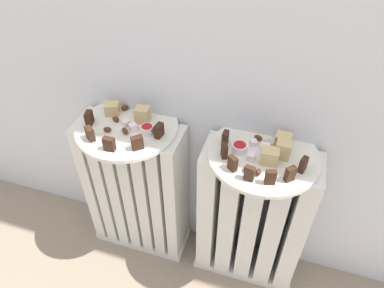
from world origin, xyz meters
The scene contains 36 objects.
radiator_left centered at (-0.21, 0.28, 0.28)m, with size 0.36×0.14×0.56m.
radiator_right centered at (0.21, 0.28, 0.28)m, with size 0.36×0.14×0.56m.
plate_left centered at (-0.21, 0.28, 0.57)m, with size 0.31×0.31×0.01m, color silver.
plate_right centered at (0.21, 0.28, 0.57)m, with size 0.31×0.31×0.01m, color silver.
dark_cake_slice_left_0 centered at (-0.32, 0.26, 0.59)m, with size 0.03×0.02×0.04m, color #382114.
dark_cake_slice_left_1 centered at (-0.28, 0.19, 0.59)m, with size 0.03×0.02×0.04m, color #382114.
dark_cake_slice_left_2 centered at (-0.20, 0.17, 0.59)m, with size 0.03×0.02×0.04m, color #382114.
dark_cake_slice_left_3 centered at (-0.13, 0.19, 0.59)m, with size 0.03×0.02×0.04m, color #382114.
dark_cake_slice_left_4 centered at (-0.09, 0.26, 0.59)m, with size 0.03×0.02×0.04m, color #382114.
marble_cake_slice_left_0 centered at (-0.17, 0.32, 0.60)m, with size 0.04×0.04×0.05m, color tan.
marble_cake_slice_left_1 centered at (-0.27, 0.32, 0.59)m, with size 0.04×0.04×0.04m, color tan.
turkish_delight_left_0 centered at (-0.21, 0.28, 0.58)m, with size 0.02×0.02×0.02m, color white.
turkish_delight_left_1 centered at (-0.18, 0.27, 0.58)m, with size 0.02×0.02×0.02m, color white.
medjool_date_left_0 centered at (-0.25, 0.29, 0.58)m, with size 0.02×0.02×0.02m, color #4C2814.
medjool_date_left_1 centered at (-0.20, 0.25, 0.58)m, with size 0.03×0.01×0.02m, color #4C2814.
medjool_date_left_2 centered at (-0.25, 0.24, 0.58)m, with size 0.02×0.02×0.02m, color #4C2814.
medjool_date_left_3 centered at (-0.25, 0.35, 0.58)m, with size 0.02×0.02×0.02m, color #4C2814.
jam_bowl_left centered at (-0.13, 0.27, 0.59)m, with size 0.04×0.04×0.03m.
dark_cake_slice_right_0 centered at (0.10, 0.29, 0.60)m, with size 0.03×0.01×0.04m, color #382114.
dark_cake_slice_right_1 centered at (0.11, 0.23, 0.60)m, with size 0.03×0.01×0.04m, color #382114.
dark_cake_slice_right_2 centered at (0.14, 0.19, 0.60)m, with size 0.03×0.01×0.04m, color #382114.
dark_cake_slice_right_3 centered at (0.18, 0.17, 0.60)m, with size 0.03×0.01×0.04m, color #382114.
dark_cake_slice_right_4 centered at (0.24, 0.17, 0.60)m, with size 0.03×0.01×0.04m, color #382114.
dark_cake_slice_right_5 centered at (0.28, 0.20, 0.60)m, with size 0.03×0.01×0.04m, color #382114.
dark_cake_slice_right_6 centered at (0.31, 0.24, 0.60)m, with size 0.03×0.01×0.04m, color #382114.
marble_cake_slice_right_0 centered at (0.26, 0.28, 0.60)m, with size 0.04×0.03×0.05m, color tan.
marble_cake_slice_right_1 centered at (0.25, 0.33, 0.59)m, with size 0.04×0.04×0.04m, color tan.
marble_cake_slice_right_2 centered at (0.22, 0.25, 0.60)m, with size 0.05×0.04×0.04m, color tan.
turkish_delight_right_0 centered at (0.21, 0.29, 0.59)m, with size 0.03×0.03×0.03m, color white.
turkish_delight_right_1 centered at (0.17, 0.30, 0.58)m, with size 0.02×0.02×0.02m, color white.
turkish_delight_right_2 centered at (0.18, 0.24, 0.58)m, with size 0.02×0.02×0.02m, color white.
medjool_date_right_0 centered at (0.18, 0.20, 0.58)m, with size 0.02×0.02×0.02m, color #4C2814.
medjool_date_right_1 centered at (0.21, 0.20, 0.58)m, with size 0.02×0.01×0.02m, color #4C2814.
medjool_date_right_2 centered at (0.18, 0.33, 0.58)m, with size 0.03×0.01×0.02m, color #4C2814.
jam_bowl_right centered at (0.14, 0.27, 0.59)m, with size 0.04×0.04×0.02m.
fork centered at (0.22, 0.30, 0.58)m, with size 0.05×0.10×0.00m.
Camera 1 is at (0.23, -0.45, 1.22)m, focal length 32.49 mm.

